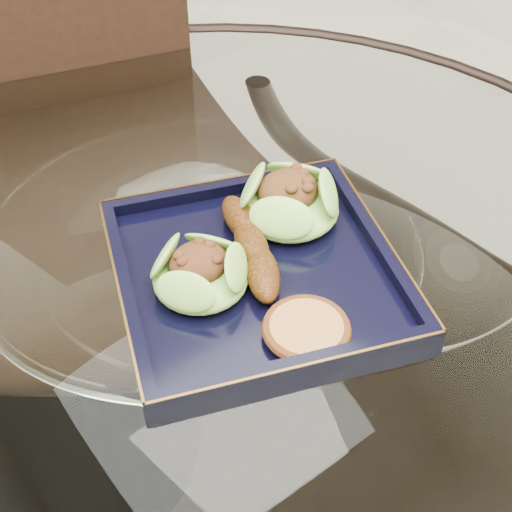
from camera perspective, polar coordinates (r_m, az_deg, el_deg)
dining_table at (r=0.85m, az=-3.71°, el=-9.36°), size 1.13×1.13×0.77m
dining_chair at (r=1.10m, az=-13.64°, el=3.18°), size 0.56×0.56×1.05m
navy_plate at (r=0.71m, az=-0.00°, el=-1.76°), size 0.35×0.35×0.02m
lettuce_wrap_left at (r=0.68m, az=-4.48°, el=-1.49°), size 0.11×0.11×0.03m
lettuce_wrap_right at (r=0.75m, az=2.68°, el=4.23°), size 0.13×0.13×0.04m
roasted_plantain at (r=0.71m, az=-0.35°, el=0.85°), size 0.08×0.15×0.03m
crumb_patty at (r=0.64m, az=4.05°, el=-5.95°), size 0.07×0.07×0.01m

